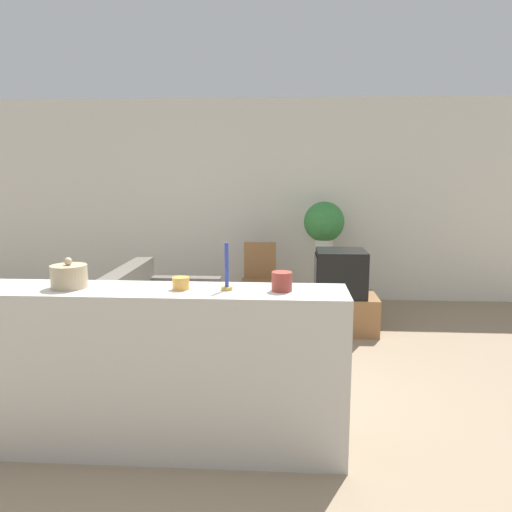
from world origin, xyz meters
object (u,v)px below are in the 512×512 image
object	(u,v)px
television	(340,273)
decorative_bowl	(69,276)
potted_plant	(324,223)
couch	(156,321)
wooden_chair	(259,276)

from	to	relation	value
television	decorative_bowl	size ratio (longest dim) A/B	2.48
television	potted_plant	distance (m)	1.04
television	decorative_bowl	distance (m)	3.15
television	couch	bearing A→B (deg)	-161.64
couch	wooden_chair	xyz separation A→B (m)	(0.96, 1.24, 0.21)
decorative_bowl	television	bearing A→B (deg)	52.34
wooden_chair	decorative_bowl	bearing A→B (deg)	-107.71
wooden_chair	potted_plant	size ratio (longest dim) A/B	1.36
couch	television	size ratio (longest dim) A/B	3.23
television	potted_plant	size ratio (longest dim) A/B	0.84
wooden_chair	decorative_bowl	xyz separation A→B (m)	(-0.99, -3.09, 0.64)
couch	wooden_chair	distance (m)	1.59
television	potted_plant	world-z (taller)	potted_plant
couch	television	xyz separation A→B (m)	(1.88, 0.62, 0.39)
couch	decorative_bowl	distance (m)	2.03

